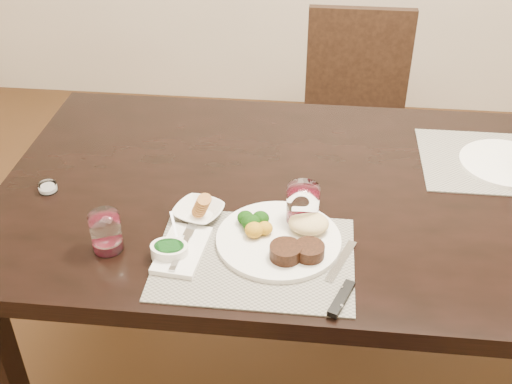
# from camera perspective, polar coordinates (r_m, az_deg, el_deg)

# --- Properties ---
(ground_plane) EXTENTS (4.50, 4.50, 0.00)m
(ground_plane) POSITION_cam_1_polar(r_m,az_deg,el_deg) (2.25, 8.09, -15.88)
(ground_plane) COLOR #422A15
(ground_plane) RESTS_ON ground
(dining_table) EXTENTS (2.00, 1.00, 0.75)m
(dining_table) POSITION_cam_1_polar(r_m,az_deg,el_deg) (1.79, 9.82, -2.18)
(dining_table) COLOR black
(dining_table) RESTS_ON ground
(chair_far) EXTENTS (0.42, 0.42, 0.90)m
(chair_far) POSITION_cam_1_polar(r_m,az_deg,el_deg) (2.67, 8.79, 7.04)
(chair_far) COLOR black
(chair_far) RESTS_ON ground
(placemat_near) EXTENTS (0.46, 0.34, 0.00)m
(placemat_near) POSITION_cam_1_polar(r_m,az_deg,el_deg) (1.50, -0.12, -5.88)
(placemat_near) COLOR slate
(placemat_near) RESTS_ON dining_table
(placemat_far) EXTENTS (0.46, 0.34, 0.00)m
(placemat_far) POSITION_cam_1_polar(r_m,az_deg,el_deg) (1.97, 21.03, 2.47)
(placemat_far) COLOR slate
(placemat_far) RESTS_ON dining_table
(dinner_plate) EXTENTS (0.30, 0.30, 0.05)m
(dinner_plate) POSITION_cam_1_polar(r_m,az_deg,el_deg) (1.53, 2.54, -4.06)
(dinner_plate) COLOR white
(dinner_plate) RESTS_ON placemat_near
(napkin_fork) EXTENTS (0.12, 0.19, 0.02)m
(napkin_fork) POSITION_cam_1_polar(r_m,az_deg,el_deg) (1.52, -6.56, -5.11)
(napkin_fork) COLOR silver
(napkin_fork) RESTS_ON placemat_near
(steak_knife) EXTENTS (0.08, 0.26, 0.01)m
(steak_knife) POSITION_cam_1_polar(r_m,az_deg,el_deg) (1.42, 7.59, -8.54)
(steak_knife) COLOR silver
(steak_knife) RESTS_ON placemat_near
(cracker_bowl) EXTENTS (0.15, 0.15, 0.05)m
(cracker_bowl) POSITION_cam_1_polar(r_m,az_deg,el_deg) (1.62, -5.11, -1.76)
(cracker_bowl) COLOR white
(cracker_bowl) RESTS_ON placemat_near
(sauce_ramekin) EXTENTS (0.09, 0.13, 0.07)m
(sauce_ramekin) POSITION_cam_1_polar(r_m,az_deg,el_deg) (1.50, -7.70, -5.18)
(sauce_ramekin) COLOR white
(sauce_ramekin) RESTS_ON placemat_near
(wine_glass_near) EXTENTS (0.08, 0.08, 0.11)m
(wine_glass_near) POSITION_cam_1_polar(r_m,az_deg,el_deg) (1.57, 4.16, -1.41)
(wine_glass_near) COLOR white
(wine_glass_near) RESTS_ON placemat_near
(far_plate) EXTENTS (0.26, 0.26, 0.01)m
(far_plate) POSITION_cam_1_polar(r_m,az_deg,el_deg) (1.95, 21.30, 2.38)
(far_plate) COLOR white
(far_plate) RESTS_ON placemat_far
(wine_glass_side) EXTENTS (0.07, 0.07, 0.10)m
(wine_glass_side) POSITION_cam_1_polar(r_m,az_deg,el_deg) (1.54, -13.16, -3.65)
(wine_glass_side) COLOR white
(wine_glass_side) RESTS_ON dining_table
(salt_cellar) EXTENTS (0.05, 0.05, 0.02)m
(salt_cellar) POSITION_cam_1_polar(r_m,az_deg,el_deg) (1.80, -18.01, 0.36)
(salt_cellar) COLOR white
(salt_cellar) RESTS_ON dining_table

